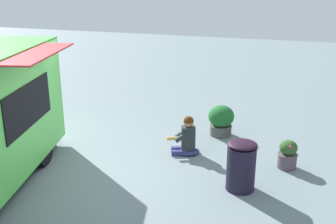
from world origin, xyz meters
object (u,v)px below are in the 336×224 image
object	(u,v)px
person_customer	(187,139)
planter_flowering_far	(221,120)
planter_flowering_near	(288,154)
trash_bin	(241,165)

from	to	relation	value
person_customer	planter_flowering_far	bearing A→B (deg)	-20.06
planter_flowering_near	planter_flowering_far	world-z (taller)	planter_flowering_far
trash_bin	planter_flowering_near	bearing A→B (deg)	-33.13
person_customer	trash_bin	distance (m)	1.86
planter_flowering_near	planter_flowering_far	size ratio (longest dim) A/B	0.79
person_customer	planter_flowering_far	xyz separation A→B (m)	(1.36, -0.50, 0.04)
person_customer	planter_flowering_near	xyz separation A→B (m)	(-0.02, -2.19, -0.06)
person_customer	planter_flowering_near	distance (m)	2.19
planter_flowering_near	trash_bin	size ratio (longest dim) A/B	0.63
planter_flowering_far	trash_bin	world-z (taller)	trash_bin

